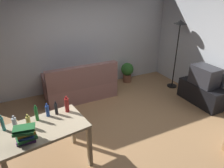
% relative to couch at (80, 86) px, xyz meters
% --- Properties ---
extents(ground_plane, '(5.20, 4.40, 0.02)m').
position_rel_couch_xyz_m(ground_plane, '(0.24, -1.59, -0.32)').
color(ground_plane, tan).
extents(wall_rear, '(5.20, 0.10, 2.70)m').
position_rel_couch_xyz_m(wall_rear, '(0.24, 0.61, 1.04)').
color(wall_rear, silver).
rests_on(wall_rear, ground_plane).
extents(wall_right, '(0.10, 4.40, 2.70)m').
position_rel_couch_xyz_m(wall_right, '(2.84, -1.59, 1.04)').
color(wall_right, silver).
rests_on(wall_right, ground_plane).
extents(couch, '(1.70, 0.84, 0.92)m').
position_rel_couch_xyz_m(couch, '(0.00, 0.00, 0.00)').
color(couch, '#996B66').
rests_on(couch, ground_plane).
extents(tv_stand, '(0.44, 1.10, 0.48)m').
position_rel_couch_xyz_m(tv_stand, '(2.49, -1.52, -0.07)').
color(tv_stand, black).
rests_on(tv_stand, ground_plane).
extents(tv, '(0.41, 0.60, 0.44)m').
position_rel_couch_xyz_m(tv, '(2.50, -1.52, 0.39)').
color(tv, '#2D2D33').
rests_on(tv, tv_stand).
extents(torchiere_lamp, '(0.32, 0.32, 1.81)m').
position_rel_couch_xyz_m(torchiere_lamp, '(2.49, -0.53, 1.11)').
color(torchiere_lamp, black).
rests_on(torchiere_lamp, ground_plane).
extents(desk, '(1.29, 0.86, 0.76)m').
position_rel_couch_xyz_m(desk, '(-1.17, -1.96, 0.34)').
color(desk, '#C6B28E').
rests_on(desk, ground_plane).
extents(potted_plant, '(0.36, 0.36, 0.57)m').
position_rel_couch_xyz_m(potted_plant, '(1.52, 0.31, 0.02)').
color(potted_plant, brown).
rests_on(potted_plant, ground_plane).
extents(bottle_tall, '(0.05, 0.05, 0.24)m').
position_rel_couch_xyz_m(bottle_tall, '(-1.64, -1.79, 0.55)').
color(bottle_tall, teal).
rests_on(bottle_tall, desk).
extents(bottle_clear, '(0.06, 0.06, 0.21)m').
position_rel_couch_xyz_m(bottle_clear, '(-1.50, -1.83, 0.54)').
color(bottle_clear, silver).
rests_on(bottle_clear, desk).
extents(bottle_squat, '(0.06, 0.06, 0.21)m').
position_rel_couch_xyz_m(bottle_squat, '(-1.32, -1.88, 0.54)').
color(bottle_squat, '#BCB24C').
rests_on(bottle_squat, desk).
extents(bottle_green, '(0.05, 0.05, 0.25)m').
position_rel_couch_xyz_m(bottle_green, '(-1.20, -1.74, 0.56)').
color(bottle_green, '#1E722D').
rests_on(bottle_green, desk).
extents(bottle_blue, '(0.05, 0.05, 0.22)m').
position_rel_couch_xyz_m(bottle_blue, '(-1.04, -1.70, 0.54)').
color(bottle_blue, '#2347A3').
rests_on(bottle_blue, desk).
extents(bottle_dark, '(0.05, 0.05, 0.22)m').
position_rel_couch_xyz_m(bottle_dark, '(-0.91, -1.71, 0.55)').
color(bottle_dark, black).
rests_on(bottle_dark, desk).
extents(bottle_red, '(0.07, 0.07, 0.27)m').
position_rel_couch_xyz_m(bottle_red, '(-0.74, -1.71, 0.57)').
color(bottle_red, '#AD2323').
rests_on(bottle_red, desk).
extents(book_stack, '(0.29, 0.22, 0.22)m').
position_rel_couch_xyz_m(book_stack, '(-1.39, -2.17, 0.56)').
color(book_stack, '#593372').
rests_on(book_stack, desk).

